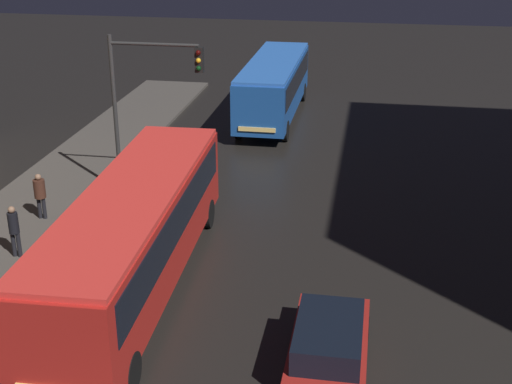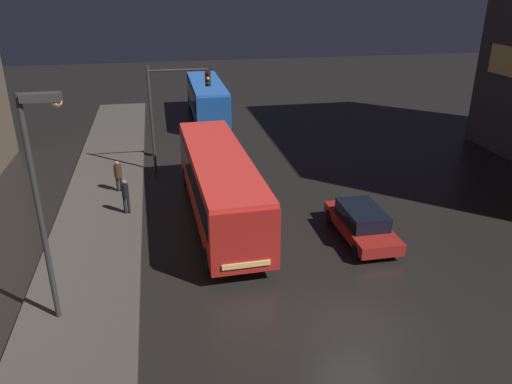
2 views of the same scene
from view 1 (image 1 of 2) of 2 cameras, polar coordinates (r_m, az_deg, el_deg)
name	(u,v)px [view 1 (image 1 of 2)]	position (r m, az deg, el deg)	size (l,w,h in m)	color
bus_near	(134,229)	(20.77, -9.70, -2.91)	(2.99, 12.11, 3.22)	#AD1E19
bus_far	(274,83)	(37.51, 1.43, 8.74)	(2.58, 10.39, 3.08)	#194793
car_taxi	(328,349)	(17.62, 5.80, -12.36)	(1.91, 4.77, 1.44)	maroon
pedestrian_near	(14,228)	(23.76, -18.80, -2.73)	(0.40, 0.40, 1.74)	black
pedestrian_mid	(40,192)	(26.32, -16.91, 0.01)	(0.57, 0.57, 1.69)	black
traffic_light_main	(145,90)	(26.72, -8.89, 8.04)	(3.54, 0.35, 6.25)	#2D2D2D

